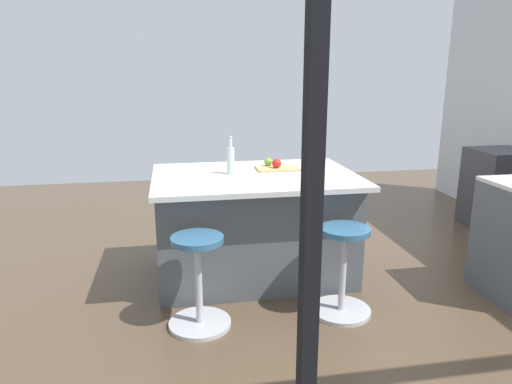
% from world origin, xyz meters
% --- Properties ---
extents(ground_plane, '(7.83, 7.83, 0.00)m').
position_xyz_m(ground_plane, '(0.00, 0.00, 0.00)').
color(ground_plane, brown).
extents(window_panel_rear, '(6.02, 0.12, 2.72)m').
position_xyz_m(window_panel_rear, '(-0.00, 2.53, 0.91)').
color(window_panel_rear, silver).
rests_on(window_panel_rear, ground_plane).
extents(oven_range, '(0.60, 0.61, 0.90)m').
position_xyz_m(oven_range, '(-2.66, -0.81, 0.45)').
color(oven_range, '#38383D').
rests_on(oven_range, ground_plane).
extents(kitchen_island, '(1.67, 1.18, 0.92)m').
position_xyz_m(kitchen_island, '(0.27, -0.02, 0.46)').
color(kitchen_island, '#4C5156').
rests_on(kitchen_island, ground_plane).
extents(stool_by_window, '(0.44, 0.44, 0.67)m').
position_xyz_m(stool_by_window, '(-0.25, 0.75, 0.31)').
color(stool_by_window, '#B7B7BC').
rests_on(stool_by_window, ground_plane).
extents(stool_middle, '(0.44, 0.44, 0.67)m').
position_xyz_m(stool_middle, '(0.79, 0.75, 0.31)').
color(stool_middle, '#B7B7BC').
rests_on(stool_middle, ground_plane).
extents(cutting_board, '(0.36, 0.24, 0.02)m').
position_xyz_m(cutting_board, '(0.05, -0.14, 0.93)').
color(cutting_board, tan).
rests_on(cutting_board, kitchen_island).
extents(apple_red, '(0.08, 0.08, 0.08)m').
position_xyz_m(apple_red, '(0.06, -0.11, 0.98)').
color(apple_red, red).
rests_on(apple_red, cutting_board).
extents(apple_green, '(0.07, 0.07, 0.07)m').
position_xyz_m(apple_green, '(0.11, -0.21, 0.97)').
color(apple_green, '#609E2D').
rests_on(apple_green, cutting_board).
extents(water_bottle, '(0.06, 0.06, 0.31)m').
position_xyz_m(water_bottle, '(0.47, -0.03, 1.04)').
color(water_bottle, silver).
rests_on(water_bottle, kitchen_island).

